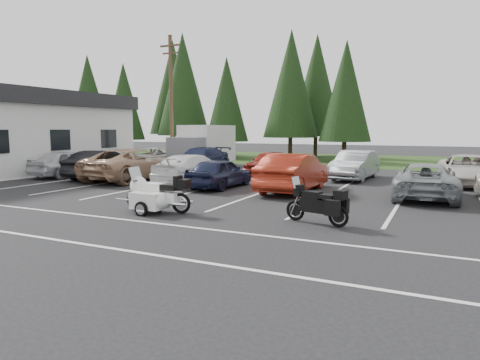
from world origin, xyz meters
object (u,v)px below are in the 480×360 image
object	(u,v)px
car_far_1	(200,159)
car_far_4	(467,170)
box_truck	(200,146)
utility_pole	(171,99)
car_near_5	(294,172)
adventure_motorcycle	(316,201)
car_far_3	(355,165)
car_near_2	(133,164)
car_near_0	(68,163)
car_near_4	(220,173)
car_far_2	(269,163)
car_far_0	(152,158)
car_near_3	(193,169)
car_near_1	(103,164)
touring_motorcycle	(157,190)
cargo_trailer	(149,203)
car_near_6	(425,181)

from	to	relation	value
car_far_1	car_far_4	bearing A→B (deg)	0.66
box_truck	car_far_4	world-z (taller)	box_truck
utility_pole	car_near_5	bearing A→B (deg)	-34.41
car_far_4	adventure_motorcycle	bearing A→B (deg)	-114.16
car_far_3	adventure_motorcycle	world-z (taller)	car_far_3
car_far_4	car_near_2	bearing A→B (deg)	-165.13
car_near_0	car_near_4	xyz separation A→B (m)	(9.81, -0.42, -0.07)
car_far_2	car_near_2	bearing A→B (deg)	-130.41
car_far_0	car_far_4	world-z (taller)	car_far_4
car_near_3	car_far_3	xyz separation A→B (m)	(6.81, 5.10, 0.04)
car_far_0	box_truck	bearing A→B (deg)	40.50
car_near_0	adventure_motorcycle	xyz separation A→B (m)	(15.73, -5.82, -0.09)
car_near_1	car_far_3	world-z (taller)	car_far_3
car_near_3	touring_motorcycle	size ratio (longest dim) A/B	1.89
utility_pole	adventure_motorcycle	bearing A→B (deg)	-43.96
car_near_4	car_far_2	xyz separation A→B (m)	(-0.02, 6.11, 0.02)
car_far_0	car_far_2	bearing A→B (deg)	-0.77
box_truck	car_near_3	distance (m)	8.99
car_near_1	car_far_1	distance (m)	6.21
car_near_1	cargo_trailer	bearing A→B (deg)	138.21
car_near_4	box_truck	bearing A→B (deg)	-52.95
car_far_2	car_near_4	bearing A→B (deg)	-85.63
car_near_2	car_near_3	bearing A→B (deg)	-176.56
car_near_4	car_far_0	size ratio (longest dim) A/B	0.80
utility_pole	car_far_2	world-z (taller)	utility_pole
car_near_1	cargo_trailer	distance (m)	10.66
box_truck	car_far_2	bearing A→B (deg)	-22.88
car_near_2	car_far_0	world-z (taller)	car_near_2
car_near_0	car_far_3	xyz separation A→B (m)	(14.69, 5.51, 0.01)
car_near_1	car_far_0	size ratio (longest dim) A/B	0.92
car_far_0	touring_motorcycle	world-z (taller)	touring_motorcycle
car_near_2	touring_motorcycle	xyz separation A→B (m)	(6.30, -6.50, -0.10)
utility_pole	car_far_1	world-z (taller)	utility_pole
car_near_2	car_far_2	bearing A→B (deg)	-134.26
car_near_4	touring_motorcycle	xyz separation A→B (m)	(0.89, -5.85, 0.04)
touring_motorcycle	car_near_6	bearing A→B (deg)	37.18
car_near_1	cargo_trailer	world-z (taller)	car_near_1
car_far_2	adventure_motorcycle	xyz separation A→B (m)	(5.94, -11.51, -0.04)
car_near_4	car_far_1	world-z (taller)	car_far_1
box_truck	car_far_2	world-z (taller)	box_truck
utility_pole	car_far_4	bearing A→B (deg)	-7.11
car_near_6	car_far_2	bearing A→B (deg)	-35.12
car_near_4	touring_motorcycle	distance (m)	5.92
car_far_2	adventure_motorcycle	bearing A→B (deg)	-58.47
box_truck	car_near_1	size ratio (longest dim) A/B	1.23
car_near_5	car_near_6	size ratio (longest dim) A/B	1.01
utility_pole	car_near_3	distance (m)	10.47
car_far_1	touring_motorcycle	distance (m)	13.29
car_near_4	adventure_motorcycle	distance (m)	8.01
car_far_2	car_far_4	xyz separation A→B (m)	(10.11, -0.17, 0.01)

